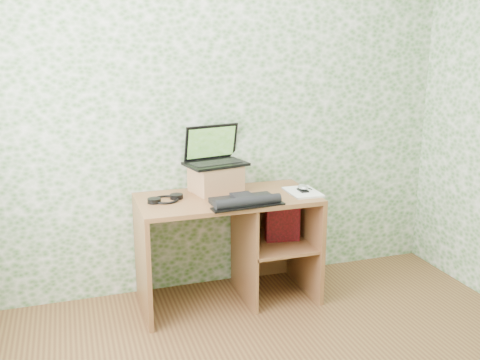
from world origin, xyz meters
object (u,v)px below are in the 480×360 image
object	(u,v)px
riser	(216,179)
keyboard	(245,201)
laptop	(214,155)
desk	(237,232)
notepad	(303,192)

from	to	relation	value
riser	keyboard	distance (m)	0.36
laptop	keyboard	xyz separation A→B (m)	(0.10, -0.38, -0.23)
desk	laptop	distance (m)	0.56
desk	keyboard	bearing A→B (deg)	-94.54
keyboard	riser	bearing A→B (deg)	101.95
desk	notepad	world-z (taller)	notepad
riser	notepad	xyz separation A→B (m)	(0.56, -0.22, -0.09)
desk	notepad	xyz separation A→B (m)	(0.44, -0.10, 0.28)
laptop	notepad	xyz separation A→B (m)	(0.56, -0.26, -0.24)
desk	keyboard	distance (m)	0.37
laptop	riser	bearing A→B (deg)	-102.51
riser	laptop	distance (m)	0.16
riser	laptop	xyz separation A→B (m)	(-0.00, 0.04, 0.16)
notepad	riser	bearing A→B (deg)	159.55
laptop	desk	bearing A→B (deg)	-66.44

